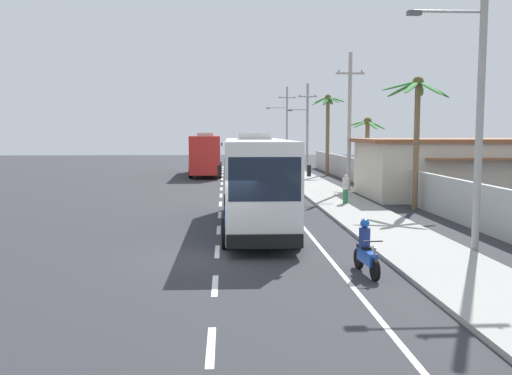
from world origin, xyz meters
TOP-DOWN VIEW (x-y plane):
  - ground_plane at (0.00, 0.00)m, footprint 160.00×160.00m
  - sidewalk_kerb at (6.80, 10.00)m, footprint 3.20×90.00m
  - lane_markings at (2.30, 14.28)m, footprint 3.72×71.00m
  - boundary_wall at (10.60, 14.00)m, footprint 0.24×60.00m
  - coach_bus_foreground at (1.55, 5.19)m, footprint 2.95×11.74m
  - coach_bus_far_lane at (-1.50, 33.88)m, footprint 3.07×11.22m
  - motorcycle_beside_bus at (4.23, -2.56)m, footprint 0.56×1.96m
  - pedestrian_near_kerb at (6.81, 11.85)m, footprint 0.36×0.36m
  - utility_pole_nearest at (8.48, -0.02)m, footprint 3.42×0.24m
  - utility_pole_mid at (8.43, 18.33)m, footprint 1.88×0.24m
  - utility_pole_far at (8.32, 36.68)m, footprint 2.87×0.24m
  - utility_pole_distant at (8.31, 55.04)m, footprint 3.90×0.24m
  - palm_nearest at (10.25, 20.71)m, footprint 2.65×2.72m
  - palm_second at (10.03, 10.16)m, footprint 3.76×3.54m
  - palm_third at (9.64, 32.57)m, footprint 3.11×2.90m
  - roadside_building at (16.74, 15.49)m, footprint 16.58×7.66m

SIDE VIEW (x-z plane):
  - ground_plane at x=0.00m, z-range 0.00..0.00m
  - lane_markings at x=2.30m, z-range 0.00..0.01m
  - sidewalk_kerb at x=6.80m, z-range 0.00..0.14m
  - motorcycle_beside_bus at x=4.23m, z-range -0.14..1.42m
  - pedestrian_near_kerb at x=6.81m, z-range 0.17..1.74m
  - boundary_wall at x=10.60m, z-range 0.00..1.92m
  - roadside_building at x=16.74m, z-range 0.02..3.62m
  - coach_bus_far_lane at x=-1.50m, z-range 0.08..4.02m
  - coach_bus_foreground at x=1.55m, z-range 0.08..4.05m
  - palm_nearest at x=10.25m, z-range 1.04..6.08m
  - utility_pole_far at x=8.32m, z-range 0.25..9.02m
  - utility_pole_mid at x=8.43m, z-range 0.17..9.32m
  - palm_second at x=10.03m, z-range 1.56..8.37m
  - palm_third at x=9.64m, z-range 1.30..8.73m
  - utility_pole_distant at x=8.31m, z-range 0.32..10.24m
  - utility_pole_nearest at x=8.48m, z-range 0.29..10.38m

